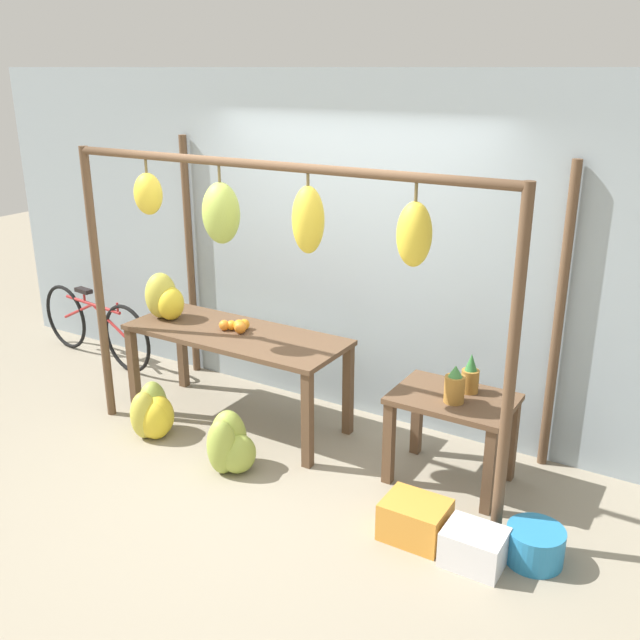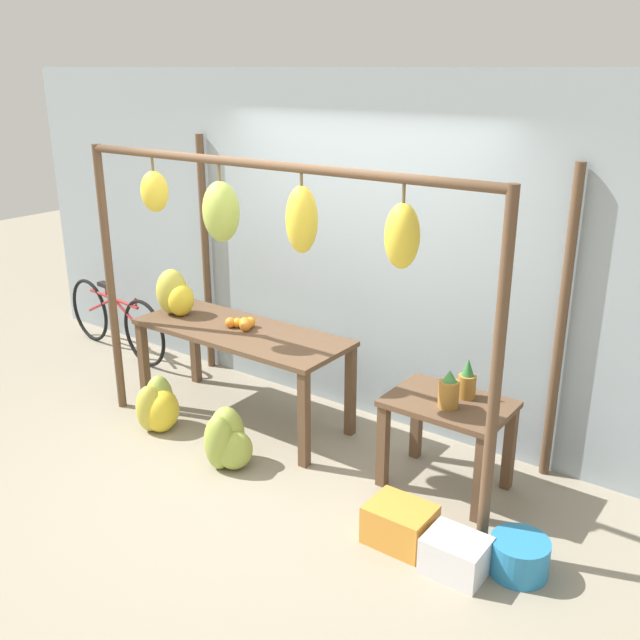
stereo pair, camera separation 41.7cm
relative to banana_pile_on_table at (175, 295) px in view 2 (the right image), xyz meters
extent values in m
plane|color=gray|center=(1.37, -0.60, -0.97)|extent=(20.00, 20.00, 0.00)
cube|color=#99A8B2|center=(1.37, 0.78, 0.43)|extent=(8.00, 0.08, 2.80)
cylinder|color=brown|center=(-0.31, -0.42, 0.15)|extent=(0.07, 0.07, 2.24)
cylinder|color=brown|center=(3.05, -0.42, 0.15)|extent=(0.07, 0.07, 2.24)
cylinder|color=brown|center=(-0.31, 0.69, 0.15)|extent=(0.07, 0.07, 2.24)
cylinder|color=brown|center=(3.05, 0.69, 0.15)|extent=(0.07, 0.07, 2.24)
cylinder|color=brown|center=(1.37, -0.42, 1.24)|extent=(3.36, 0.06, 0.06)
cylinder|color=brown|center=(0.32, -0.42, 1.16)|extent=(0.02, 0.02, 0.09)
ellipsoid|color=gold|center=(0.32, -0.42, 0.96)|extent=(0.22, 0.19, 0.30)
cylinder|color=brown|center=(0.99, -0.42, 1.15)|extent=(0.02, 0.02, 0.11)
ellipsoid|color=#9EB247|center=(0.99, -0.42, 0.89)|extent=(0.27, 0.24, 0.42)
cylinder|color=brown|center=(1.69, -0.42, 1.17)|extent=(0.02, 0.02, 0.07)
ellipsoid|color=gold|center=(1.69, -0.42, 0.92)|extent=(0.21, 0.19, 0.43)
cylinder|color=brown|center=(2.42, -0.42, 1.16)|extent=(0.02, 0.02, 0.10)
ellipsoid|color=gold|center=(2.42, -0.42, 0.91)|extent=(0.21, 0.19, 0.39)
cube|color=brown|center=(0.71, 0.04, -0.20)|extent=(1.84, 0.71, 0.04)
cube|color=brown|center=(-0.16, -0.27, -0.59)|extent=(0.07, 0.07, 0.76)
cube|color=brown|center=(1.58, -0.27, -0.59)|extent=(0.07, 0.07, 0.76)
cube|color=brown|center=(-0.16, 0.34, -0.59)|extent=(0.07, 0.07, 0.76)
cube|color=brown|center=(1.58, 0.34, -0.59)|extent=(0.07, 0.07, 0.76)
cube|color=brown|center=(2.54, 0.10, -0.33)|extent=(0.83, 0.59, 0.04)
cube|color=brown|center=(2.18, -0.15, -0.66)|extent=(0.07, 0.07, 0.62)
cube|color=brown|center=(2.90, -0.15, -0.66)|extent=(0.07, 0.07, 0.62)
cube|color=brown|center=(2.18, 0.34, -0.66)|extent=(0.07, 0.07, 0.62)
cube|color=brown|center=(2.90, 0.34, -0.66)|extent=(0.07, 0.07, 0.62)
ellipsoid|color=yellow|center=(0.06, 0.00, -0.03)|extent=(0.24, 0.26, 0.28)
ellipsoid|color=gold|center=(-0.04, 0.00, 0.02)|extent=(0.34, 0.35, 0.39)
sphere|color=orange|center=(0.76, 0.04, -0.13)|extent=(0.09, 0.09, 0.09)
sphere|color=orange|center=(0.73, 0.13, -0.13)|extent=(0.09, 0.09, 0.09)
sphere|color=orange|center=(0.72, 0.07, -0.13)|extent=(0.10, 0.10, 0.10)
sphere|color=orange|center=(0.61, 0.03, -0.13)|extent=(0.09, 0.09, 0.09)
sphere|color=orange|center=(0.72, 0.10, -0.14)|extent=(0.07, 0.07, 0.07)
sphere|color=orange|center=(0.74, 0.10, -0.14)|extent=(0.07, 0.07, 0.07)
sphere|color=orange|center=(0.65, 0.06, -0.14)|extent=(0.08, 0.08, 0.08)
sphere|color=orange|center=(0.74, 0.05, -0.14)|extent=(0.08, 0.08, 0.08)
cylinder|color=#A3702D|center=(2.61, 0.22, -0.23)|extent=(0.12, 0.12, 0.16)
cone|color=#337538|center=(2.61, 0.22, -0.09)|extent=(0.09, 0.09, 0.12)
cylinder|color=#A3702D|center=(2.57, 0.02, -0.22)|extent=(0.14, 0.14, 0.19)
cone|color=#428442|center=(2.57, 0.02, -0.08)|extent=(0.10, 0.10, 0.08)
ellipsoid|color=yellow|center=(0.32, -0.53, -0.81)|extent=(0.34, 0.33, 0.32)
ellipsoid|color=yellow|center=(0.30, -0.49, -0.80)|extent=(0.40, 0.40, 0.34)
ellipsoid|color=#9EB247|center=(0.22, -0.45, -0.76)|extent=(0.29, 0.31, 0.43)
ellipsoid|color=gold|center=(0.24, -0.57, -0.77)|extent=(0.26, 0.27, 0.40)
ellipsoid|color=gold|center=(0.27, -0.54, -0.83)|extent=(0.26, 0.23, 0.28)
ellipsoid|color=#9EB247|center=(1.19, -0.59, -0.83)|extent=(0.33, 0.34, 0.29)
ellipsoid|color=#9EB247|center=(1.07, -0.55, -0.75)|extent=(0.33, 0.31, 0.44)
ellipsoid|color=#9EB247|center=(1.10, -0.67, -0.76)|extent=(0.26, 0.24, 0.43)
cube|color=orange|center=(2.61, -0.64, -0.85)|extent=(0.40, 0.32, 0.25)
cylinder|color=teal|center=(3.31, -0.48, -0.86)|extent=(0.35, 0.35, 0.22)
torus|color=black|center=(-1.85, 0.44, -0.63)|extent=(0.68, 0.12, 0.68)
torus|color=black|center=(-0.84, 0.32, -0.63)|extent=(0.68, 0.12, 0.68)
cylinder|color=maroon|center=(-1.35, 0.38, -0.39)|extent=(0.87, 0.14, 0.03)
cylinder|color=maroon|center=(-1.60, 0.41, -0.51)|extent=(0.52, 0.09, 0.27)
cylinder|color=maroon|center=(-1.09, 0.35, -0.51)|extent=(0.52, 0.09, 0.27)
cylinder|color=maroon|center=(-1.47, 0.40, -0.34)|extent=(0.02, 0.02, 0.10)
cube|color=black|center=(-1.47, 0.40, -0.27)|extent=(0.21, 0.10, 0.04)
cylinder|color=maroon|center=(-0.94, 0.33, -0.34)|extent=(0.02, 0.02, 0.10)
cube|color=silver|center=(3.01, -0.69, -0.86)|extent=(0.36, 0.28, 0.23)
camera|label=1|loc=(4.06, -4.18, 1.83)|focal=40.00mm
camera|label=2|loc=(4.41, -3.94, 1.83)|focal=40.00mm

